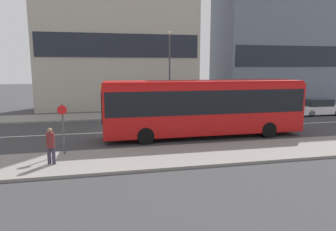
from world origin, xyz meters
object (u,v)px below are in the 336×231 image
(parked_car_1, at_px, (318,107))
(street_lamp, at_px, (170,65))
(pedestrian_near_stop, at_px, (51,144))
(parked_car_0, at_px, (264,110))
(bus_stop_sign, at_px, (63,125))
(city_bus, at_px, (204,105))

(parked_car_1, relative_size, street_lamp, 0.58)
(pedestrian_near_stop, bearing_deg, parked_car_1, -138.68)
(pedestrian_near_stop, bearing_deg, parked_car_0, -131.60)
(parked_car_1, relative_size, bus_stop_sign, 1.69)
(parked_car_0, relative_size, bus_stop_sign, 1.66)
(city_bus, distance_m, bus_stop_sign, 8.31)
(city_bus, xyz_separation_m, pedestrian_near_stop, (-8.26, -4.00, -0.95))
(street_lamp, bearing_deg, parked_car_0, -13.30)
(pedestrian_near_stop, bearing_deg, city_bus, -137.85)
(city_bus, distance_m, street_lamp, 8.18)
(parked_car_1, distance_m, street_lamp, 13.81)
(city_bus, height_order, parked_car_1, city_bus)
(parked_car_0, bearing_deg, street_lamp, 166.70)
(city_bus, distance_m, parked_car_0, 9.69)
(city_bus, relative_size, parked_car_1, 2.98)
(parked_car_1, bearing_deg, parked_car_0, 178.63)
(bus_stop_sign, distance_m, street_lamp, 13.09)
(city_bus, height_order, street_lamp, street_lamp)
(bus_stop_sign, height_order, street_lamp, street_lamp)
(street_lamp, bearing_deg, parked_car_1, -8.67)
(parked_car_0, bearing_deg, pedestrian_near_stop, -147.92)
(parked_car_0, distance_m, street_lamp, 9.02)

